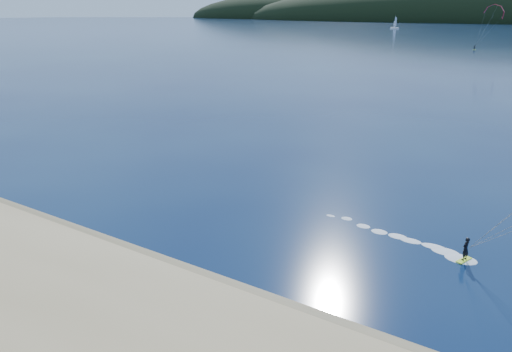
# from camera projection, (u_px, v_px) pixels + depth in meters

# --- Properties ---
(ground) EXTENTS (1800.00, 1800.00, 0.00)m
(ground) POSITION_uv_depth(u_px,v_px,m) (120.00, 312.00, 25.59)
(ground) COLOR #08163C
(ground) RESTS_ON ground
(wet_sand) EXTENTS (220.00, 2.50, 0.10)m
(wet_sand) POSITION_uv_depth(u_px,v_px,m) (178.00, 274.00, 29.13)
(wet_sand) COLOR olive
(wet_sand) RESTS_ON ground
(kitesurfer_far) EXTENTS (10.17, 6.78, 15.85)m
(kitesurfer_far) POSITION_uv_depth(u_px,v_px,m) (493.00, 15.00, 180.32)
(kitesurfer_far) COLOR #B7EC1B
(kitesurfer_far) RESTS_ON ground
(sailboat) EXTENTS (7.41, 4.73, 10.33)m
(sailboat) POSITION_uv_depth(u_px,v_px,m) (395.00, 28.00, 402.84)
(sailboat) COLOR white
(sailboat) RESTS_ON ground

